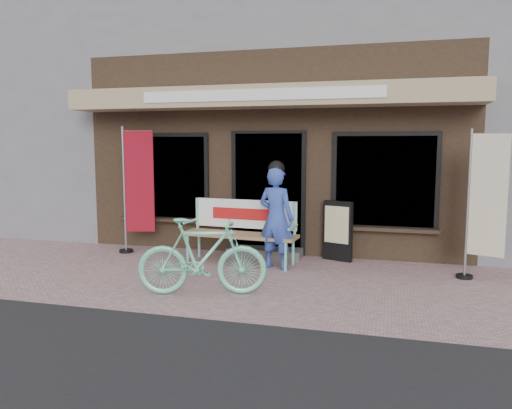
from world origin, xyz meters
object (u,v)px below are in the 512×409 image
(nobori_cream, at_px, (484,203))
(person, at_px, (276,216))
(bench, at_px, (242,226))
(bicycle, at_px, (202,257))
(nobori_red, at_px, (137,188))
(menu_stand, at_px, (338,230))

(nobori_cream, bearing_deg, person, -157.24)
(bench, height_order, bicycle, bench)
(bicycle, bearing_deg, person, -37.09)
(nobori_red, distance_m, menu_stand, 3.64)
(bicycle, height_order, nobori_red, nobori_red)
(nobori_red, xyz_separation_m, nobori_cream, (5.71, -0.40, -0.05))
(person, distance_m, menu_stand, 1.23)
(bicycle, distance_m, nobori_cream, 4.06)
(menu_stand, bearing_deg, bicycle, -102.59)
(bench, bearing_deg, nobori_red, 178.47)
(person, distance_m, bicycle, 1.75)
(bench, xyz_separation_m, bicycle, (0.02, -1.86, -0.10))
(bench, distance_m, nobori_red, 2.13)
(nobori_red, relative_size, menu_stand, 2.24)
(bench, xyz_separation_m, nobori_red, (-2.04, 0.23, 0.56))
(person, relative_size, bicycle, 1.01)
(bench, bearing_deg, nobori_cream, 2.23)
(bench, height_order, nobori_cream, nobori_cream)
(bench, height_order, nobori_red, nobori_red)
(nobori_red, height_order, nobori_cream, nobori_red)
(person, height_order, nobori_red, nobori_red)
(bench, relative_size, nobori_red, 0.86)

